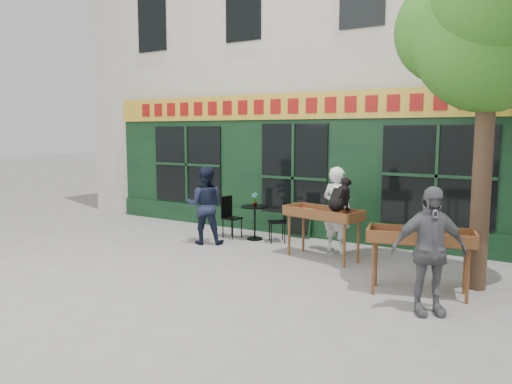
# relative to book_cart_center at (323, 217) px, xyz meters

# --- Properties ---
(ground) EXTENTS (80.00, 80.00, 0.00)m
(ground) POSITION_rel_book_cart_center_xyz_m (-1.51, -0.67, -0.82)
(ground) COLOR slate
(ground) RESTS_ON ground
(building) EXTENTS (14.00, 7.26, 10.00)m
(building) POSITION_rel_book_cart_center_xyz_m (-1.51, 5.30, 4.15)
(building) COLOR beige
(building) RESTS_ON ground
(street_tree) EXTENTS (3.05, 2.90, 5.60)m
(street_tree) POSITION_rel_book_cart_center_xyz_m (2.82, -0.31, 3.29)
(street_tree) COLOR #382619
(street_tree) RESTS_ON ground
(book_cart_center) EXTENTS (1.60, 0.92, 0.99)m
(book_cart_center) POSITION_rel_book_cart_center_xyz_m (0.00, 0.00, 0.00)
(book_cart_center) COLOR brown
(book_cart_center) RESTS_ON ground
(dog) EXTENTS (0.46, 0.66, 0.60)m
(dog) POSITION_rel_book_cart_center_xyz_m (0.35, -0.05, 0.47)
(dog) COLOR black
(dog) RESTS_ON book_cart_center
(woman) EXTENTS (0.70, 0.54, 1.73)m
(woman) POSITION_rel_book_cart_center_xyz_m (0.00, 0.65, 0.04)
(woman) COLOR white
(woman) RESTS_ON ground
(book_cart_right) EXTENTS (1.61, 0.98, 0.99)m
(book_cart_right) POSITION_rel_book_cart_center_xyz_m (2.10, -1.13, 0.00)
(book_cart_right) COLOR brown
(book_cart_right) RESTS_ON ground
(man_right) EXTENTS (1.07, 0.92, 1.72)m
(man_right) POSITION_rel_book_cart_center_xyz_m (2.40, -1.88, 0.04)
(man_right) COLOR #55555A
(man_right) RESTS_ON ground
(bistro_table) EXTENTS (0.60, 0.60, 0.76)m
(bistro_table) POSITION_rel_book_cart_center_xyz_m (-2.01, 0.75, -0.28)
(bistro_table) COLOR black
(bistro_table) RESTS_ON ground
(bistro_chair_left) EXTENTS (0.40, 0.40, 0.95)m
(bistro_chair_left) POSITION_rel_book_cart_center_xyz_m (-2.65, 0.66, -0.26)
(bistro_chair_left) COLOR black
(bistro_chair_left) RESTS_ON ground
(bistro_chair_right) EXTENTS (0.51, 0.51, 0.95)m
(bistro_chair_right) POSITION_rel_book_cart_center_xyz_m (-1.39, 0.86, -0.26)
(bistro_chair_right) COLOR black
(bistro_chair_right) RESTS_ON ground
(potted_plant) EXTENTS (0.18, 0.13, 0.31)m
(potted_plant) POSITION_rel_book_cart_center_xyz_m (-2.01, 0.75, 0.10)
(potted_plant) COLOR gray
(potted_plant) RESTS_ON bistro_table
(man_left) EXTENTS (1.02, 0.95, 1.68)m
(man_left) POSITION_rel_book_cart_center_xyz_m (-2.71, -0.15, 0.02)
(man_left) COLOR black
(man_left) RESTS_ON ground
(chalkboard) EXTENTS (0.57, 0.22, 0.79)m
(chalkboard) POSITION_rel_book_cart_center_xyz_m (-1.26, 1.52, -0.42)
(chalkboard) COLOR black
(chalkboard) RESTS_ON ground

